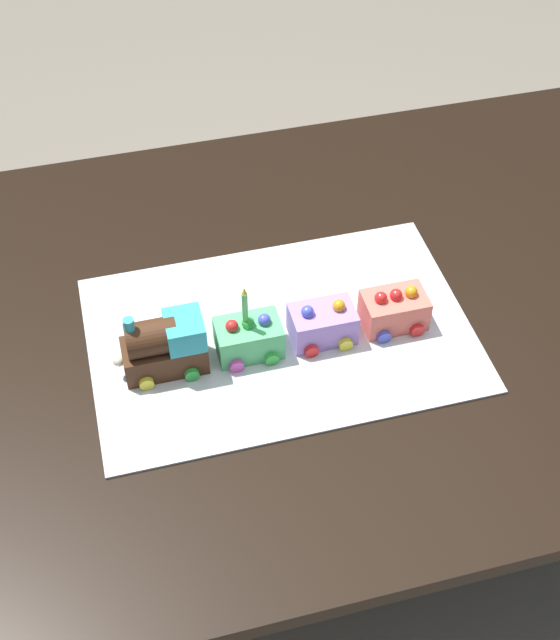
{
  "coord_description": "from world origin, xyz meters",
  "views": [
    {
      "loc": [
        -0.3,
        -0.93,
        1.75
      ],
      "look_at": [
        -0.08,
        -0.05,
        0.77
      ],
      "focal_mm": 48.02,
      "sensor_mm": 36.0,
      "label": 1
    }
  ],
  "objects_px": {
    "cake_car_flatbed_mint_green": "(249,337)",
    "cake_car_tanker_lavender": "(322,323)",
    "cake_locomotive": "(164,346)",
    "cake_car_gondola_coral": "(394,309)",
    "dining_table": "(316,349)",
    "birthday_candle": "(245,304)"
  },
  "relations": [
    {
      "from": "cake_car_flatbed_mint_green",
      "to": "cake_car_tanker_lavender",
      "type": "relative_size",
      "value": 1.0
    },
    {
      "from": "cake_car_tanker_lavender",
      "to": "cake_locomotive",
      "type": "bearing_deg",
      "value": 180.0
    },
    {
      "from": "cake_locomotive",
      "to": "cake_car_tanker_lavender",
      "type": "bearing_deg",
      "value": -0.0
    },
    {
      "from": "cake_locomotive",
      "to": "cake_car_gondola_coral",
      "type": "xyz_separation_m",
      "value": [
        0.36,
        -0.0,
        -0.02
      ]
    },
    {
      "from": "cake_locomotive",
      "to": "cake_car_flatbed_mint_green",
      "type": "distance_m",
      "value": 0.13
    },
    {
      "from": "dining_table",
      "to": "cake_car_gondola_coral",
      "type": "bearing_deg",
      "value": -33.02
    },
    {
      "from": "dining_table",
      "to": "cake_car_tanker_lavender",
      "type": "height_order",
      "value": "cake_car_tanker_lavender"
    },
    {
      "from": "cake_locomotive",
      "to": "cake_car_gondola_coral",
      "type": "distance_m",
      "value": 0.37
    },
    {
      "from": "cake_locomotive",
      "to": "cake_car_gondola_coral",
      "type": "relative_size",
      "value": 1.4
    },
    {
      "from": "cake_car_tanker_lavender",
      "to": "birthday_candle",
      "type": "height_order",
      "value": "birthday_candle"
    },
    {
      "from": "cake_car_gondola_coral",
      "to": "cake_locomotive",
      "type": "bearing_deg",
      "value": 180.0
    },
    {
      "from": "cake_locomotive",
      "to": "cake_car_tanker_lavender",
      "type": "relative_size",
      "value": 1.4
    },
    {
      "from": "cake_locomotive",
      "to": "birthday_candle",
      "type": "xyz_separation_m",
      "value": [
        0.13,
        0.0,
        0.06
      ]
    },
    {
      "from": "cake_locomotive",
      "to": "cake_car_flatbed_mint_green",
      "type": "height_order",
      "value": "cake_locomotive"
    },
    {
      "from": "cake_car_gondola_coral",
      "to": "birthday_candle",
      "type": "distance_m",
      "value": 0.25
    },
    {
      "from": "dining_table",
      "to": "birthday_candle",
      "type": "xyz_separation_m",
      "value": [
        -0.14,
        -0.07,
        0.21
      ]
    },
    {
      "from": "cake_car_tanker_lavender",
      "to": "birthday_candle",
      "type": "relative_size",
      "value": 1.52
    },
    {
      "from": "cake_car_tanker_lavender",
      "to": "cake_car_gondola_coral",
      "type": "distance_m",
      "value": 0.12
    },
    {
      "from": "cake_car_tanker_lavender",
      "to": "cake_car_gondola_coral",
      "type": "height_order",
      "value": "same"
    },
    {
      "from": "cake_car_tanker_lavender",
      "to": "birthday_candle",
      "type": "xyz_separation_m",
      "value": [
        -0.12,
        0.0,
        0.08
      ]
    },
    {
      "from": "dining_table",
      "to": "cake_locomotive",
      "type": "xyz_separation_m",
      "value": [
        -0.26,
        -0.07,
        0.16
      ]
    },
    {
      "from": "cake_locomotive",
      "to": "cake_car_flatbed_mint_green",
      "type": "bearing_deg",
      "value": -0.0
    }
  ]
}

